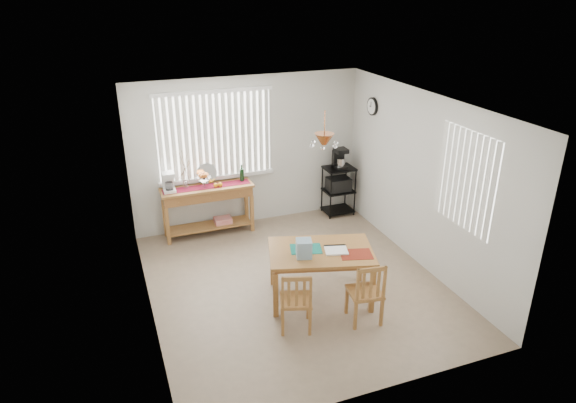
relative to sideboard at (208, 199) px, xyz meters
name	(u,v)px	position (x,y,z in m)	size (l,w,h in m)	color
ground	(295,284)	(0.78, -2.02, -0.65)	(4.00, 4.50, 0.01)	gray
room_shell	(295,173)	(0.78, -2.00, 1.05)	(4.20, 4.70, 2.70)	silver
sideboard	(208,199)	(0.00, 0.00, 0.00)	(1.53, 0.43, 0.86)	#A56F38
sideboard_items	(191,181)	(-0.26, 0.01, 0.35)	(1.45, 0.36, 0.66)	maroon
wire_cart	(339,186)	(2.41, -0.02, -0.10)	(0.53, 0.42, 0.90)	black
cart_items	(339,158)	(2.41, -0.01, 0.42)	(0.21, 0.25, 0.37)	black
dining_table	(321,256)	(0.97, -2.45, 0.00)	(1.56, 1.22, 0.73)	#A56F38
table_items	(312,249)	(0.81, -2.52, 0.17)	(1.03, 0.76, 0.23)	#157667
chair_left	(296,301)	(0.41, -2.98, -0.24)	(0.49, 0.49, 0.84)	#A56F38
chair_right	(366,293)	(1.28, -3.14, -0.22)	(0.45, 0.45, 0.87)	#A56F38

